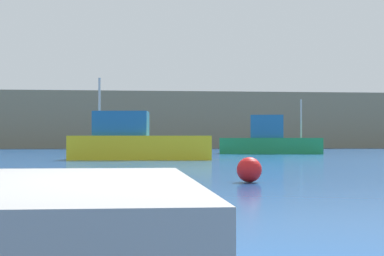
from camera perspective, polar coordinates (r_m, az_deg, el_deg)
name	(u,v)px	position (r m, az deg, el deg)	size (l,w,h in m)	color
hillside_backdrop	(137,122)	(80.11, -5.30, 0.59)	(140.00, 16.52, 6.94)	#7F755B
fishing_boat_yellow	(137,142)	(30.50, -5.27, -1.37)	(7.33, 3.09, 4.16)	yellow
fishing_boat_green	(270,141)	(44.20, 7.40, -1.22)	(7.68, 3.86, 3.98)	#1E8C4C
mooring_buoy	(249,170)	(13.94, 5.46, -3.98)	(0.58, 0.58, 0.58)	red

